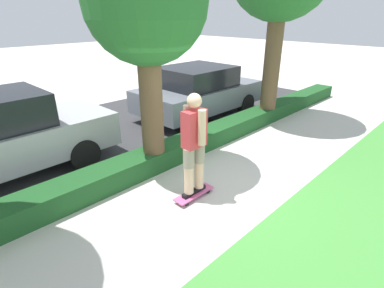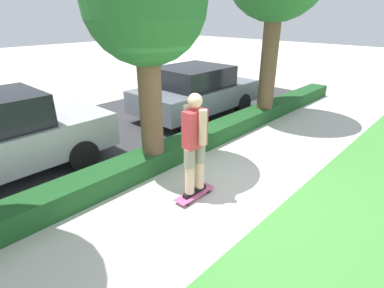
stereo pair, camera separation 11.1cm
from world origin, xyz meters
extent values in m
plane|color=beige|center=(0.00, 0.00, 0.00)|extent=(60.00, 60.00, 0.00)
cube|color=#38383A|center=(0.00, 4.20, 0.00)|extent=(16.31, 5.00, 0.01)
cube|color=#1E5123|center=(0.00, 1.60, 0.20)|extent=(16.31, 0.60, 0.41)
cube|color=#DB5B93|center=(-0.54, 0.23, 0.08)|extent=(0.80, 0.24, 0.02)
cylinder|color=black|center=(-0.27, 0.14, 0.03)|extent=(0.07, 0.04, 0.07)
cylinder|color=black|center=(-0.27, 0.32, 0.03)|extent=(0.07, 0.04, 0.07)
cylinder|color=black|center=(-0.81, 0.14, 0.03)|extent=(0.07, 0.04, 0.07)
cylinder|color=black|center=(-0.81, 0.32, 0.03)|extent=(0.07, 0.04, 0.07)
cube|color=black|center=(-0.67, 0.23, 0.12)|extent=(0.26, 0.09, 0.07)
cylinder|color=beige|center=(-0.67, 0.23, 0.57)|extent=(0.16, 0.16, 0.83)
cylinder|color=gray|center=(-0.67, 0.23, 0.82)|extent=(0.19, 0.19, 0.33)
cube|color=black|center=(-0.41, 0.23, 0.12)|extent=(0.26, 0.09, 0.07)
cylinder|color=beige|center=(-0.41, 0.23, 0.57)|extent=(0.16, 0.16, 0.83)
cylinder|color=gray|center=(-0.41, 0.23, 0.82)|extent=(0.19, 0.19, 0.33)
cube|color=#C6383D|center=(-0.54, 0.23, 1.29)|extent=(0.40, 0.22, 0.61)
cylinder|color=beige|center=(-0.54, 0.07, 1.36)|extent=(0.13, 0.13, 0.58)
cylinder|color=beige|center=(-0.54, 0.40, 1.36)|extent=(0.13, 0.13, 0.58)
sphere|color=beige|center=(-0.54, 0.23, 1.76)|extent=(0.23, 0.23, 0.23)
cylinder|color=brown|center=(-0.36, 1.54, 1.29)|extent=(0.44, 0.44, 2.58)
sphere|color=#286B2D|center=(-0.36, 1.54, 3.17)|extent=(2.12, 2.12, 2.12)
cylinder|color=brown|center=(3.90, 1.53, 1.68)|extent=(0.46, 0.46, 3.36)
cylinder|color=black|center=(-1.35, 2.60, 0.32)|extent=(0.64, 0.21, 0.64)
cylinder|color=black|center=(-1.35, 4.22, 0.32)|extent=(0.64, 0.21, 0.64)
cube|color=slate|center=(2.88, 3.36, 0.64)|extent=(3.94, 1.99, 0.64)
cube|color=black|center=(2.76, 3.36, 1.25)|extent=(2.05, 1.75, 0.57)
cylinder|color=black|center=(4.10, 2.45, 0.31)|extent=(0.63, 0.24, 0.63)
cylinder|color=black|center=(4.10, 4.28, 0.31)|extent=(0.63, 0.24, 0.63)
cylinder|color=black|center=(1.66, 2.45, 0.31)|extent=(0.63, 0.24, 0.63)
cylinder|color=black|center=(1.66, 4.28, 0.31)|extent=(0.63, 0.24, 0.63)
camera|label=1|loc=(-3.74, -2.89, 2.99)|focal=28.00mm
camera|label=2|loc=(-3.82, -2.81, 2.99)|focal=28.00mm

